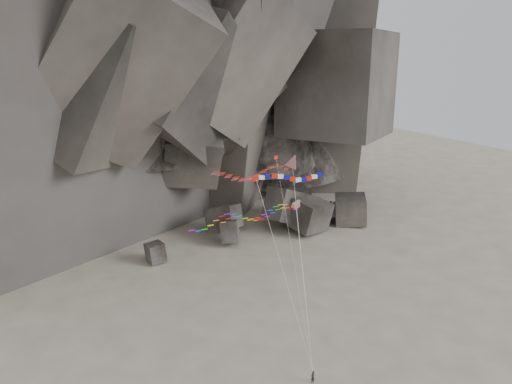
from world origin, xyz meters
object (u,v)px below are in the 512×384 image
kite_flyer (313,376)px  parafoil_kite (241,217)px  delta_kite (250,172)px  pennant_kite (283,197)px  banner_kite (289,179)px

kite_flyer → parafoil_kite: bearing=-59.2°
delta_kite → pennant_kite: (2.74, -2.51, -2.72)m
delta_kite → parafoil_kite: delta_kite is taller
delta_kite → banner_kite: size_ratio=1.06×
delta_kite → pennant_kite: size_ratio=1.00×
banner_kite → parafoil_kite: size_ratio=1.16×
kite_flyer → banner_kite: 22.01m
pennant_kite → kite_flyer: bearing=-106.9°
kite_flyer → pennant_kite: size_ratio=0.07×
kite_flyer → banner_kite: banner_kite is taller
kite_flyer → parafoil_kite: parafoil_kite is taller
banner_kite → parafoil_kite: (-6.38, -0.71, -3.01)m
parafoil_kite → pennant_kite: bearing=-7.3°
pennant_kite → delta_kite: bearing=125.1°
delta_kite → banner_kite: delta_kite is taller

